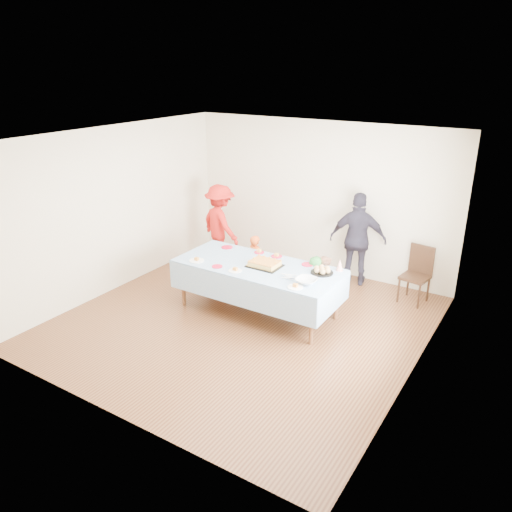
# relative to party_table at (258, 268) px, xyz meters

# --- Properties ---
(ground) EXTENTS (5.00, 5.00, 0.00)m
(ground) POSITION_rel_party_table_xyz_m (-0.02, -0.39, -0.72)
(ground) COLOR #4D2816
(ground) RESTS_ON ground
(room_walls) EXTENTS (5.04, 5.04, 2.72)m
(room_walls) POSITION_rel_party_table_xyz_m (0.04, -0.39, 1.05)
(room_walls) COLOR beige
(room_walls) RESTS_ON ground
(party_table) EXTENTS (2.50, 1.10, 0.78)m
(party_table) POSITION_rel_party_table_xyz_m (0.00, 0.00, 0.00)
(party_table) COLOR brown
(party_table) RESTS_ON ground
(birthday_cake) EXTENTS (0.49, 0.37, 0.09)m
(birthday_cake) POSITION_rel_party_table_xyz_m (0.11, 0.01, 0.10)
(birthday_cake) COLOR black
(birthday_cake) RESTS_ON party_table
(rolls_tray) EXTENTS (0.33, 0.33, 0.10)m
(rolls_tray) POSITION_rel_party_table_xyz_m (0.94, 0.24, 0.10)
(rolls_tray) COLOR black
(rolls_tray) RESTS_ON party_table
(punch_bowl) EXTENTS (0.29, 0.29, 0.07)m
(punch_bowl) POSITION_rel_party_table_xyz_m (0.91, -0.20, 0.09)
(punch_bowl) COLOR silver
(punch_bowl) RESTS_ON party_table
(party_hat) EXTENTS (0.10, 0.10, 0.17)m
(party_hat) POSITION_rel_party_table_xyz_m (1.12, 0.46, 0.14)
(party_hat) COLOR white
(party_hat) RESTS_ON party_table
(fork_pile) EXTENTS (0.24, 0.18, 0.07)m
(fork_pile) POSITION_rel_party_table_xyz_m (0.62, -0.18, 0.09)
(fork_pile) COLOR white
(fork_pile) RESTS_ON party_table
(plate_red_far_a) EXTENTS (0.19, 0.19, 0.01)m
(plate_red_far_a) POSITION_rel_party_table_xyz_m (-0.82, 0.37, 0.06)
(plate_red_far_a) COLOR red
(plate_red_far_a) RESTS_ON party_table
(plate_red_far_b) EXTENTS (0.16, 0.16, 0.01)m
(plate_red_far_b) POSITION_rel_party_table_xyz_m (-0.25, 0.45, 0.06)
(plate_red_far_b) COLOR red
(plate_red_far_b) RESTS_ON party_table
(plate_red_far_c) EXTENTS (0.17, 0.17, 0.01)m
(plate_red_far_c) POSITION_rel_party_table_xyz_m (0.07, 0.45, 0.06)
(plate_red_far_c) COLOR red
(plate_red_far_c) RESTS_ON party_table
(plate_red_far_d) EXTENTS (0.18, 0.18, 0.01)m
(plate_red_far_d) POSITION_rel_party_table_xyz_m (0.63, 0.41, 0.06)
(plate_red_far_d) COLOR red
(plate_red_far_d) RESTS_ON party_table
(plate_red_near) EXTENTS (0.16, 0.16, 0.01)m
(plate_red_near) POSITION_rel_party_table_xyz_m (-0.47, -0.38, 0.06)
(plate_red_near) COLOR red
(plate_red_near) RESTS_ON party_table
(plate_white_left) EXTENTS (0.23, 0.23, 0.01)m
(plate_white_left) POSITION_rel_party_table_xyz_m (-0.88, -0.35, 0.06)
(plate_white_left) COLOR white
(plate_white_left) RESTS_ON party_table
(plate_white_mid) EXTENTS (0.20, 0.20, 0.01)m
(plate_white_mid) POSITION_rel_party_table_xyz_m (-0.16, -0.37, 0.06)
(plate_white_mid) COLOR white
(plate_white_mid) RESTS_ON party_table
(plate_white_right) EXTENTS (0.21, 0.21, 0.01)m
(plate_white_right) POSITION_rel_party_table_xyz_m (0.85, -0.40, 0.06)
(plate_white_right) COLOR white
(plate_white_right) RESTS_ON party_table
(dining_chair) EXTENTS (0.46, 0.46, 0.92)m
(dining_chair) POSITION_rel_party_table_xyz_m (1.95, 1.70, -0.21)
(dining_chair) COLOR black
(dining_chair) RESTS_ON ground
(toddler_left) EXTENTS (0.39, 0.33, 0.92)m
(toddler_left) POSITION_rel_party_table_xyz_m (-0.53, 0.78, -0.26)
(toddler_left) COLOR #D64F1A
(toddler_left) RESTS_ON ground
(toddler_mid) EXTENTS (0.49, 0.39, 0.89)m
(toddler_mid) POSITION_rel_party_table_xyz_m (0.71, 0.51, -0.28)
(toddler_mid) COLOR #297D31
(toddler_mid) RESTS_ON ground
(toddler_right) EXTENTS (0.45, 0.36, 0.89)m
(toddler_right) POSITION_rel_party_table_xyz_m (0.81, 0.60, -0.28)
(toddler_right) COLOR #AE7151
(toddler_right) RESTS_ON ground
(adult_left) EXTENTS (1.12, 0.88, 1.52)m
(adult_left) POSITION_rel_party_table_xyz_m (-1.67, 1.36, 0.04)
(adult_left) COLOR red
(adult_left) RESTS_ON ground
(adult_right) EXTENTS (1.02, 0.63, 1.62)m
(adult_right) POSITION_rel_party_table_xyz_m (0.88, 1.81, 0.08)
(adult_right) COLOR #2B2837
(adult_right) RESTS_ON ground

